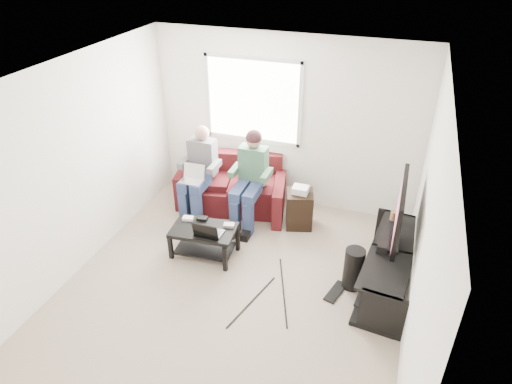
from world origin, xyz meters
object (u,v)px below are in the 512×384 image
tv_stand (389,269)px  subwoofer (353,269)px  sofa (232,188)px  tv (400,212)px  end_table (299,208)px  coffee_table (204,235)px

tv_stand → subwoofer: size_ratio=3.16×
sofa → tv_stand: bearing=-24.1°
tv → subwoofer: 0.88m
tv_stand → end_table: end_table is taller
sofa → coffee_table: size_ratio=2.13×
tv_stand → end_table: (-1.35, 0.90, 0.04)m
subwoofer → end_table: size_ratio=0.84×
sofa → tv_stand: sofa is taller
tv_stand → tv: tv is taller
sofa → end_table: 1.14m
tv_stand → coffee_table: bearing=-176.0°
sofa → tv: size_ratio=1.70×
sofa → subwoofer: 2.42m
tv_stand → tv: 0.77m
coffee_table → end_table: bearing=46.4°
tv_stand → sofa: bearing=155.9°
tv_stand → subwoofer: (-0.41, -0.15, 0.02)m
tv → coffee_table: bearing=-173.6°
tv_stand → end_table: bearing=146.1°
tv_stand → tv: size_ratio=1.56×
tv_stand → end_table: 1.62m
sofa → tv: bearing=-22.1°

